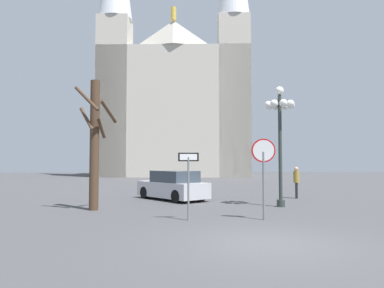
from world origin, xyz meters
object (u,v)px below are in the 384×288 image
(cathedral, at_px, (175,90))
(street_lamp, at_px, (280,121))
(stop_sign, at_px, (263,162))
(parked_car_near_silver, at_px, (173,186))
(pedestrian_walking, at_px, (296,179))
(bare_tree, at_px, (95,141))
(one_way_arrow_sign, at_px, (188,176))

(cathedral, xyz_separation_m, street_lamp, (4.07, -34.12, -8.36))
(stop_sign, bearing_deg, parked_car_near_silver, 114.33)
(street_lamp, bearing_deg, pedestrian_walking, 60.08)
(cathedral, relative_size, bare_tree, 7.44)
(one_way_arrow_sign, bearing_deg, parked_car_near_silver, 93.82)
(stop_sign, relative_size, parked_car_near_silver, 0.63)
(cathedral, xyz_separation_m, stop_sign, (2.35, -37.60, -10.20))
(street_lamp, relative_size, pedestrian_walking, 3.13)
(one_way_arrow_sign, bearing_deg, bare_tree, 143.06)
(stop_sign, distance_m, pedestrian_walking, 7.95)
(stop_sign, bearing_deg, pedestrian_walking, 61.89)
(cathedral, height_order, stop_sign, cathedral)
(one_way_arrow_sign, bearing_deg, cathedral, 89.64)
(stop_sign, relative_size, street_lamp, 0.52)
(parked_car_near_silver, xyz_separation_m, pedestrian_walking, (6.75, 0.26, 0.33))
(bare_tree, height_order, parked_car_near_silver, bare_tree)
(bare_tree, bearing_deg, street_lamp, 4.15)
(cathedral, bearing_deg, pedestrian_walking, -78.79)
(one_way_arrow_sign, xyz_separation_m, parked_car_near_silver, (-0.44, 6.63, -0.80))
(street_lamp, bearing_deg, cathedral, 96.80)
(stop_sign, xyz_separation_m, bare_tree, (-6.34, 2.89, 0.86))
(bare_tree, distance_m, pedestrian_walking, 11.00)
(one_way_arrow_sign, relative_size, pedestrian_walking, 1.34)
(stop_sign, distance_m, one_way_arrow_sign, 2.63)
(parked_car_near_silver, bearing_deg, bare_tree, -130.93)
(bare_tree, relative_size, parked_car_near_silver, 1.22)
(cathedral, bearing_deg, one_way_arrow_sign, -90.36)
(street_lamp, bearing_deg, stop_sign, -116.23)
(cathedral, relative_size, pedestrian_walking, 23.36)
(one_way_arrow_sign, xyz_separation_m, street_lamp, (4.30, 3.40, 2.29))
(stop_sign, distance_m, street_lamp, 4.29)
(stop_sign, distance_m, parked_car_near_silver, 7.47)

